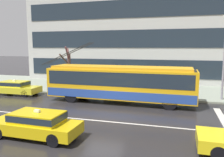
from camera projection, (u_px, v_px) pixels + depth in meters
The scene contains 13 objects.
ground_plane at pixel (103, 115), 15.06m from camera, with size 160.00×160.00×0.00m, color #252426.
sidewalk_slab at pixel (133, 88), 24.85m from camera, with size 80.00×10.00×0.14m, color gray.
crosswalk_stripe_edge_near at pixel (222, 117), 14.60m from camera, with size 0.44×4.40×0.01m, color beige.
lane_centre_line at pixel (97, 121), 13.92m from camera, with size 72.00×0.14×0.01m, color silver.
trolleybus at pixel (120, 83), 18.31m from camera, with size 12.73×2.77×4.81m.
taxi_queued_behind_bus at pixel (16, 87), 21.47m from camera, with size 4.41×1.93×1.39m.
taxi_oncoming_near at pixel (36, 123), 11.31m from camera, with size 4.60×1.82×1.39m.
bus_shelter at pixel (115, 73), 21.56m from camera, with size 3.67×1.81×2.51m.
pedestrian_at_shelter at pixel (88, 75), 22.25m from camera, with size 1.58×1.58×1.90m.
pedestrian_approaching_curb at pixel (127, 75), 22.83m from camera, with size 1.41×1.41×1.93m.
pedestrian_walking_past at pixel (105, 76), 21.04m from camera, with size 1.54×1.54×2.02m.
pedestrian_waiting_by_pole at pixel (162, 77), 21.00m from camera, with size 1.58×1.58×1.90m.
street_tree_bare at pixel (69, 68), 23.40m from camera, with size 0.91×2.05×4.33m.
Camera 1 is at (4.59, -13.86, 4.42)m, focal length 36.91 mm.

